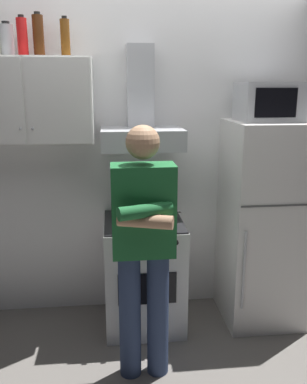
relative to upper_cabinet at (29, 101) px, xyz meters
name	(u,v)px	position (x,y,z in m)	size (l,w,h in m)	color
ground_plane	(154,339)	(0.85, -0.37, -1.75)	(7.00, 7.00, 0.00)	slate
back_wall_tiled	(146,150)	(0.85, 0.23, -0.40)	(4.80, 0.10, 2.70)	white
upper_cabinet	(29,101)	(0.00, 0.00, 0.00)	(0.90, 0.37, 0.60)	white
stove_oven	(144,272)	(0.80, -0.13, -1.32)	(0.60, 0.62, 0.87)	white
range_hood	(141,121)	(0.80, 0.00, -0.15)	(0.60, 0.44, 0.75)	#B7BABF
refrigerator	(264,224)	(1.75, -0.12, -0.95)	(0.60, 0.62, 1.60)	white
microwave	(271,102)	(1.75, -0.11, -0.01)	(0.48, 0.37, 0.28)	#B7BABF
person_standing	(144,246)	(0.75, -0.73, -0.85)	(0.38, 0.33, 1.64)	navy
cooking_pot	(162,217)	(0.93, -0.24, -0.83)	(0.27, 0.17, 0.10)	#B7BABF
bottle_canister_steel	(7,40)	(-0.13, 0.03, 0.41)	(0.09, 0.09, 0.23)	#B2B5BA
bottle_rum_dark	(38,36)	(0.09, 0.03, 0.44)	(0.08, 0.08, 0.30)	#47230F
bottle_beer_brown	(65,38)	(0.27, 0.03, 0.43)	(0.07, 0.07, 0.27)	brown
bottle_soda_red	(22,37)	(-0.02, 0.01, 0.43)	(0.07, 0.07, 0.27)	red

